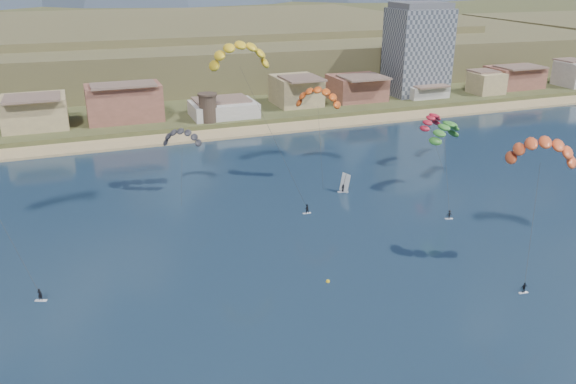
{
  "coord_description": "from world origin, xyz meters",
  "views": [
    {
      "loc": [
        -31.92,
        -53.85,
        45.78
      ],
      "look_at": [
        0.0,
        32.0,
        10.0
      ],
      "focal_mm": 36.22,
      "sensor_mm": 36.0,
      "label": 1
    }
  ],
  "objects_px": {
    "buoy": "(328,281)",
    "apartment_tower": "(417,50)",
    "kitesurfer_yellow": "(240,51)",
    "watchtower": "(208,107)",
    "kitesurfer_orange": "(543,146)",
    "windsurfer": "(344,186)",
    "kitesurfer_green": "(445,129)"
  },
  "relations": [
    {
      "from": "buoy",
      "to": "apartment_tower",
      "type": "bearing_deg",
      "value": 52.79
    },
    {
      "from": "kitesurfer_yellow",
      "to": "buoy",
      "type": "height_order",
      "value": "kitesurfer_yellow"
    },
    {
      "from": "buoy",
      "to": "watchtower",
      "type": "bearing_deg",
      "value": 87.82
    },
    {
      "from": "kitesurfer_orange",
      "to": "windsurfer",
      "type": "bearing_deg",
      "value": 109.78
    },
    {
      "from": "watchtower",
      "to": "kitesurfer_green",
      "type": "relative_size",
      "value": 0.44
    },
    {
      "from": "kitesurfer_yellow",
      "to": "apartment_tower",
      "type": "bearing_deg",
      "value": 39.11
    },
    {
      "from": "kitesurfer_yellow",
      "to": "kitesurfer_green",
      "type": "bearing_deg",
      "value": -17.9
    },
    {
      "from": "kitesurfer_green",
      "to": "watchtower",
      "type": "bearing_deg",
      "value": 117.36
    },
    {
      "from": "kitesurfer_green",
      "to": "windsurfer",
      "type": "bearing_deg",
      "value": 163.04
    },
    {
      "from": "apartment_tower",
      "to": "kitesurfer_yellow",
      "type": "bearing_deg",
      "value": -140.89
    },
    {
      "from": "kitesurfer_green",
      "to": "windsurfer",
      "type": "xyz_separation_m",
      "value": [
        -20.18,
        6.16,
        -12.53
      ]
    },
    {
      "from": "watchtower",
      "to": "windsurfer",
      "type": "xyz_separation_m",
      "value": [
        15.22,
        -62.25,
        -5.06
      ]
    },
    {
      "from": "kitesurfer_green",
      "to": "kitesurfer_orange",
      "type": "bearing_deg",
      "value": -100.29
    },
    {
      "from": "windsurfer",
      "to": "apartment_tower",
      "type": "bearing_deg",
      "value": 49.65
    },
    {
      "from": "watchtower",
      "to": "windsurfer",
      "type": "bearing_deg",
      "value": -76.26
    },
    {
      "from": "kitesurfer_orange",
      "to": "buoy",
      "type": "relative_size",
      "value": 37.4
    },
    {
      "from": "apartment_tower",
      "to": "watchtower",
      "type": "bearing_deg",
      "value": -170.07
    },
    {
      "from": "apartment_tower",
      "to": "watchtower",
      "type": "relative_size",
      "value": 3.72
    },
    {
      "from": "apartment_tower",
      "to": "kitesurfer_yellow",
      "type": "distance_m",
      "value": 110.5
    },
    {
      "from": "apartment_tower",
      "to": "kitesurfer_orange",
      "type": "bearing_deg",
      "value": -113.65
    },
    {
      "from": "watchtower",
      "to": "buoy",
      "type": "height_order",
      "value": "watchtower"
    },
    {
      "from": "kitesurfer_yellow",
      "to": "kitesurfer_orange",
      "type": "height_order",
      "value": "kitesurfer_yellow"
    },
    {
      "from": "watchtower",
      "to": "kitesurfer_orange",
      "type": "relative_size",
      "value": 0.37
    },
    {
      "from": "windsurfer",
      "to": "kitesurfer_yellow",
      "type": "bearing_deg",
      "value": 161.18
    },
    {
      "from": "kitesurfer_yellow",
      "to": "kitesurfer_orange",
      "type": "relative_size",
      "value": 1.49
    },
    {
      "from": "kitesurfer_yellow",
      "to": "buoy",
      "type": "distance_m",
      "value": 50.68
    },
    {
      "from": "windsurfer",
      "to": "buoy",
      "type": "relative_size",
      "value": 6.64
    },
    {
      "from": "watchtower",
      "to": "kitesurfer_orange",
      "type": "height_order",
      "value": "kitesurfer_orange"
    },
    {
      "from": "apartment_tower",
      "to": "kitesurfer_green",
      "type": "relative_size",
      "value": 1.64
    },
    {
      "from": "kitesurfer_yellow",
      "to": "watchtower",
      "type": "bearing_deg",
      "value": 84.61
    },
    {
      "from": "kitesurfer_orange",
      "to": "kitesurfer_green",
      "type": "height_order",
      "value": "kitesurfer_orange"
    },
    {
      "from": "apartment_tower",
      "to": "watchtower",
      "type": "xyz_separation_m",
      "value": [
        -80.0,
        -14.0,
        -11.45
      ]
    }
  ]
}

